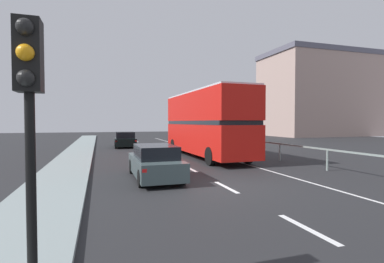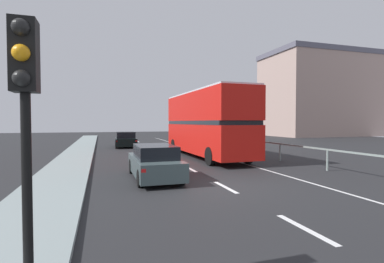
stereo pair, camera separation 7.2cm
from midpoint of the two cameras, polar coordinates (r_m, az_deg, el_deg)
name	(u,v)px [view 1 (the left image)]	position (r m, az deg, el deg)	size (l,w,h in m)	color
ground_plane	(222,186)	(10.96, 5.75, -10.71)	(74.38, 120.00, 0.10)	#242426
near_sidewalk_kerb	(49,195)	(10.17, -26.58, -11.19)	(2.16, 80.00, 0.14)	gray
lane_paint_markings	(199,156)	(19.67, 1.31, -4.93)	(3.55, 46.00, 0.01)	silver
bridge_side_railing	(249,142)	(21.51, 11.01, -2.06)	(0.10, 42.00, 1.06)	gray
distant_building_block	(324,95)	(55.56, 24.50, 6.57)	(20.73, 11.17, 14.04)	tan
double_decker_bus_red	(205,122)	(19.23, 2.55, 1.80)	(2.73, 10.37, 4.31)	red
hatchback_car_near	(155,162)	(12.09, -7.48, -6.04)	(1.75, 4.37, 1.40)	#415253
traffic_signal_pole	(29,89)	(4.13, -29.89, 7.25)	(0.30, 0.42, 3.47)	black
sedan_car_ahead	(125,140)	(27.58, -13.10, -1.59)	(2.02, 4.26, 1.44)	black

